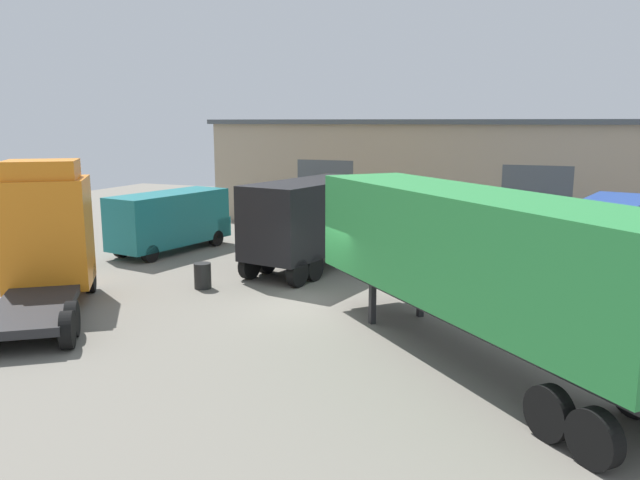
% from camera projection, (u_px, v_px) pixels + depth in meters
% --- Properties ---
extents(ground_plane, '(60.00, 60.00, 0.00)m').
position_uv_depth(ground_plane, '(317.00, 308.00, 19.12)').
color(ground_plane, slate).
extents(warehouse_building, '(24.96, 8.60, 5.73)m').
position_uv_depth(warehouse_building, '(441.00, 171.00, 34.97)').
color(warehouse_building, tan).
rests_on(warehouse_building, ground_plane).
extents(tractor_unit_orange, '(5.93, 6.76, 4.46)m').
position_uv_depth(tractor_unit_orange, '(45.00, 238.00, 19.24)').
color(tractor_unit_orange, orange).
rests_on(tractor_unit_orange, ground_plane).
extents(container_trailer_green, '(9.74, 9.39, 4.03)m').
position_uv_depth(container_trailer_green, '(475.00, 255.00, 14.45)').
color(container_trailer_green, '#28843D').
rests_on(container_trailer_green, ground_plane).
extents(delivery_van_teal, '(2.92, 5.95, 2.59)m').
position_uv_depth(delivery_van_teal, '(172.00, 219.00, 27.31)').
color(delivery_van_teal, '#197075').
rests_on(delivery_van_teal, ground_plane).
extents(delivery_van_blue, '(3.01, 5.35, 2.82)m').
position_uv_depth(delivery_van_blue, '(612.00, 234.00, 23.12)').
color(delivery_van_blue, '#2347A3').
rests_on(delivery_van_blue, ground_plane).
extents(box_truck_yellow, '(3.76, 8.40, 3.42)m').
position_uv_depth(box_truck_yellow, '(323.00, 217.00, 24.48)').
color(box_truck_yellow, yellow).
rests_on(box_truck_yellow, ground_plane).
extents(oil_drum, '(0.58, 0.58, 0.88)m').
position_uv_depth(oil_drum, '(203.00, 276.00, 21.28)').
color(oil_drum, black).
rests_on(oil_drum, ground_plane).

